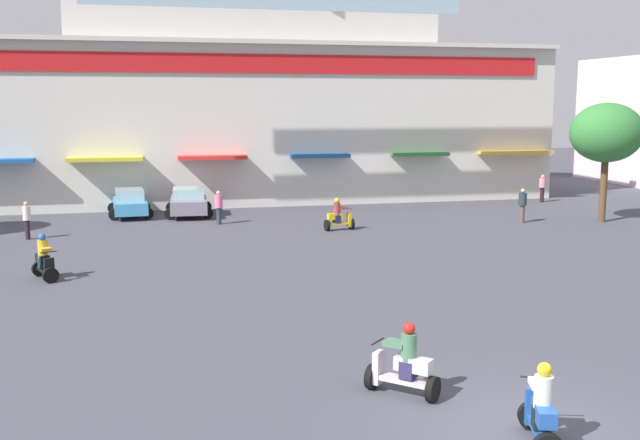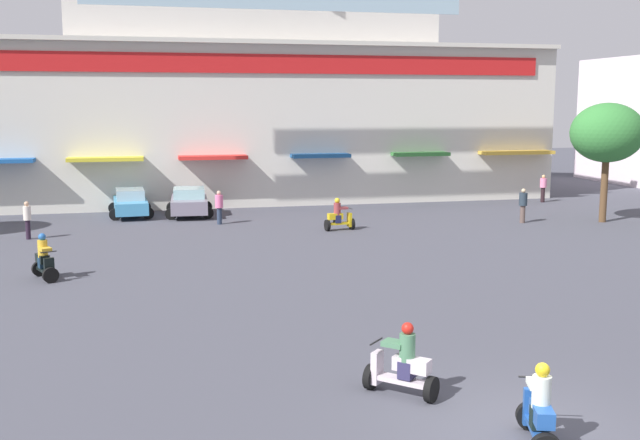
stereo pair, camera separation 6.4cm
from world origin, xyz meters
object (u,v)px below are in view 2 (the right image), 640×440
scooter_rider_5 (339,217)px  pedestrian_3 (523,204)px  pedestrian_2 (219,205)px  parked_car_1 (189,202)px  plaza_tree_1 (607,133)px  scooter_rider_0 (539,412)px  pedestrian_0 (27,218)px  pedestrian_1 (543,187)px  scooter_rider_2 (402,366)px  scooter_rider_7 (44,261)px  parked_car_0 (130,203)px

scooter_rider_5 → pedestrian_3: pedestrian_3 is taller
pedestrian_2 → pedestrian_3: (14.57, -2.91, 0.03)m
parked_car_1 → pedestrian_2: pedestrian_2 is taller
parked_car_1 → scooter_rider_5: (6.50, -6.08, -0.13)m
plaza_tree_1 → scooter_rider_0: 26.85m
parked_car_1 → pedestrian_3: bearing=-20.8°
plaza_tree_1 → pedestrian_0: plaza_tree_1 is taller
pedestrian_0 → pedestrian_2: size_ratio=1.00×
plaza_tree_1 → pedestrian_1: (0.91, 7.41, -3.45)m
scooter_rider_5 → plaza_tree_1: bearing=-2.4°
pedestrian_3 → parked_car_1: bearing=159.2°
scooter_rider_5 → pedestrian_2: bearing=150.3°
plaza_tree_1 → scooter_rider_2: plaza_tree_1 is taller
pedestrian_1 → scooter_rider_0: bearing=-119.5°
parked_car_1 → plaza_tree_1: bearing=-18.5°
scooter_rider_2 → scooter_rider_7: (-8.31, 12.22, 0.00)m
parked_car_1 → scooter_rider_5: 8.90m
plaza_tree_1 → pedestrian_0: bearing=177.2°
scooter_rider_5 → pedestrian_3: size_ratio=0.89×
pedestrian_1 → pedestrian_3: size_ratio=0.96×
parked_car_1 → scooter_rider_2: scooter_rider_2 is taller
plaza_tree_1 → scooter_rider_7: bearing=-165.2°
parked_car_1 → pedestrian_0: (-7.18, -5.31, 0.20)m
parked_car_0 → scooter_rider_5: 11.56m
plaza_tree_1 → pedestrian_1: size_ratio=3.58×
pedestrian_1 → pedestrian_3: pedestrian_3 is taller
pedestrian_3 → scooter_rider_0: bearing=-117.4°
pedestrian_0 → scooter_rider_5: bearing=-3.2°
scooter_rider_0 → pedestrian_2: 25.32m
scooter_rider_2 → pedestrian_0: 22.56m
parked_car_1 → scooter_rider_7: (-5.51, -13.32, -0.11)m
parked_car_0 → scooter_rider_7: bearing=-100.3°
scooter_rider_5 → scooter_rider_7: 14.03m
plaza_tree_1 → pedestrian_2: plaza_tree_1 is taller
plaza_tree_1 → parked_car_0: plaza_tree_1 is taller
scooter_rider_0 → scooter_rider_2: scooter_rider_2 is taller
pedestrian_1 → pedestrian_3: (-4.91, -6.78, 0.03)m
scooter_rider_2 → pedestrian_2: bearing=93.9°
scooter_rider_2 → scooter_rider_0: bearing=-60.4°
scooter_rider_0 → pedestrian_1: 33.34m
scooter_rider_2 → plaza_tree_1: bearing=48.0°
pedestrian_1 → pedestrian_3: bearing=-125.9°
parked_car_1 → scooter_rider_2: (2.80, -25.55, -0.11)m
scooter_rider_2 → pedestrian_3: size_ratio=0.91×
parked_car_1 → pedestrian_3: 16.93m
scooter_rider_2 → scooter_rider_5: scooter_rider_2 is taller
pedestrian_0 → pedestrian_1: (27.92, 6.09, -0.02)m
parked_car_0 → pedestrian_1: bearing=0.6°
pedestrian_0 → pedestrian_1: 28.58m
scooter_rider_0 → scooter_rider_2: size_ratio=1.01×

